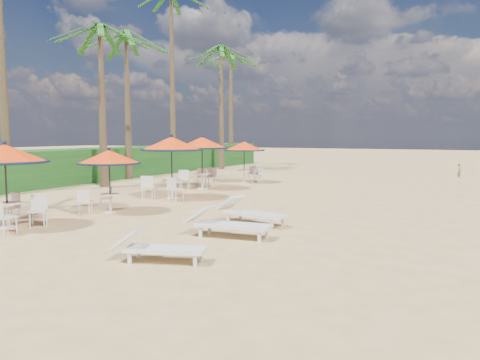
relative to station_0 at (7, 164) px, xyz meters
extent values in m
plane|color=tan|center=(5.29, -0.24, -1.77)|extent=(160.00, 160.00, 0.00)
cube|color=#194716|center=(-8.21, 10.76, -0.87)|extent=(3.00, 40.00, 1.80)
cylinder|color=black|center=(-0.04, -0.02, -0.61)|extent=(0.05, 0.05, 2.32)
cone|color=#FB4615|center=(-0.04, -0.02, 0.30)|extent=(2.32, 2.32, 0.50)
torus|color=black|center=(-0.04, -0.02, 0.07)|extent=(2.32, 2.32, 0.07)
sphere|color=black|center=(-0.04, -0.02, 0.59)|extent=(0.12, 0.12, 0.12)
cylinder|color=white|center=(-0.04, -0.02, -1.08)|extent=(0.71, 0.71, 0.04)
cylinder|color=white|center=(-0.04, -0.02, -1.42)|extent=(0.08, 0.08, 0.71)
cylinder|color=black|center=(0.72, 3.23, -0.73)|extent=(0.05, 0.05, 2.08)
cone|color=#FB4615|center=(0.72, 3.23, 0.08)|extent=(2.08, 2.08, 0.45)
torus|color=black|center=(0.72, 3.23, -0.12)|extent=(2.08, 2.08, 0.06)
sphere|color=black|center=(0.72, 3.23, 0.35)|extent=(0.11, 0.11, 0.11)
cylinder|color=white|center=(0.72, 3.23, -1.16)|extent=(0.63, 0.63, 0.04)
cylinder|color=white|center=(0.72, 3.23, -1.45)|extent=(0.07, 0.07, 0.63)
cylinder|color=black|center=(0.55, 7.05, -0.52)|extent=(0.05, 0.05, 2.50)
cone|color=#FB4615|center=(0.55, 7.05, 0.46)|extent=(2.50, 2.50, 0.54)
torus|color=black|center=(0.55, 7.05, 0.21)|extent=(2.50, 2.50, 0.08)
sphere|color=black|center=(0.55, 7.05, 0.77)|extent=(0.13, 0.13, 0.13)
cylinder|color=white|center=(0.55, 7.05, -1.03)|extent=(0.76, 0.76, 0.04)
cylinder|color=white|center=(0.55, 7.05, -1.39)|extent=(0.09, 0.09, 0.76)
cylinder|color=black|center=(-0.10, 10.51, -0.53)|extent=(0.05, 0.05, 2.48)
cone|color=#FB4615|center=(-0.10, 10.51, 0.44)|extent=(2.48, 2.48, 0.54)
torus|color=black|center=(-0.10, 10.51, 0.19)|extent=(2.48, 2.48, 0.08)
sphere|color=black|center=(-0.10, 10.51, 0.75)|extent=(0.13, 0.13, 0.13)
cylinder|color=white|center=(-0.10, 10.51, -1.04)|extent=(0.75, 0.75, 0.04)
cylinder|color=white|center=(-0.10, 10.51, -1.39)|extent=(0.09, 0.09, 0.75)
cylinder|color=black|center=(0.41, 14.05, -0.66)|extent=(0.05, 0.05, 2.22)
cone|color=#FB4615|center=(0.41, 14.05, 0.21)|extent=(2.22, 2.22, 0.48)
torus|color=black|center=(0.41, 14.05, -0.01)|extent=(2.22, 2.22, 0.07)
sphere|color=black|center=(0.41, 14.05, 0.49)|extent=(0.12, 0.12, 0.12)
cylinder|color=white|center=(0.41, 14.05, -1.11)|extent=(0.68, 0.68, 0.04)
cylinder|color=white|center=(0.41, 14.05, -1.43)|extent=(0.08, 0.08, 0.68)
cube|color=white|center=(5.93, -0.98, -1.50)|extent=(1.73, 1.07, 0.07)
cube|color=white|center=(5.16, -1.23, -1.29)|extent=(0.70, 0.73, 0.40)
cube|color=white|center=(5.93, -0.98, -1.66)|extent=(0.06, 0.06, 0.23)
cube|color=white|center=(6.12, 1.66, -1.46)|extent=(1.95, 0.89, 0.08)
cube|color=white|center=(5.18, 1.56, -1.22)|extent=(0.70, 0.75, 0.47)
cube|color=white|center=(6.12, 1.66, -1.64)|extent=(0.07, 0.07, 0.27)
cube|color=white|center=(5.89, 3.47, -1.46)|extent=(1.99, 1.11, 0.08)
cube|color=white|center=(4.97, 3.69, -1.22)|extent=(0.77, 0.81, 0.47)
cube|color=white|center=(5.89, 3.47, -1.64)|extent=(0.07, 0.07, 0.27)
cone|color=brown|center=(-7.47, 5.63, 3.98)|extent=(0.44, 0.44, 11.51)
cone|color=brown|center=(-5.00, 9.18, 2.06)|extent=(0.44, 0.44, 7.66)
sphere|color=#175019|center=(-5.00, 9.18, 5.89)|extent=(0.56, 0.56, 0.56)
cone|color=brown|center=(-6.59, 12.99, 2.28)|extent=(0.44, 0.44, 8.10)
sphere|color=#175019|center=(-6.59, 12.99, 6.33)|extent=(0.56, 0.56, 0.56)
cone|color=brown|center=(-7.39, 18.72, 4.31)|extent=(0.44, 0.44, 12.15)
cone|color=brown|center=(-5.50, 22.32, 2.62)|extent=(0.44, 0.44, 8.79)
sphere|color=#175019|center=(-5.50, 22.32, 7.02)|extent=(0.56, 0.56, 0.56)
cone|color=brown|center=(-7.04, 26.82, 2.82)|extent=(0.44, 0.44, 9.18)
sphere|color=#175019|center=(-7.04, 26.82, 7.41)|extent=(0.56, 0.56, 0.56)
imported|color=#94684B|center=(10.78, 22.07, -1.30)|extent=(0.28, 0.37, 0.94)
camera|label=1|loc=(11.39, -8.60, 0.79)|focal=35.00mm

